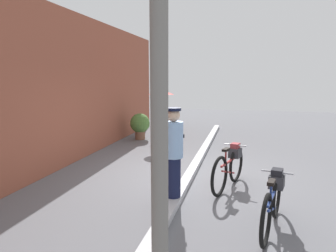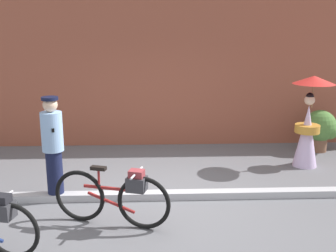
# 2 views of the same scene
# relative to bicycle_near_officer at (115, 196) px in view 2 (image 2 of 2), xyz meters

# --- Properties ---
(ground_plane) EXTENTS (30.00, 30.00, 0.00)m
(ground_plane) POSITION_rel_bicycle_near_officer_xyz_m (0.64, 0.89, -0.45)
(ground_plane) COLOR slate
(building_wall) EXTENTS (14.00, 0.40, 3.91)m
(building_wall) POSITION_rel_bicycle_near_officer_xyz_m (0.64, 4.27, 1.50)
(building_wall) COLOR brown
(building_wall) RESTS_ON ground_plane
(sidewalk_curb) EXTENTS (14.00, 0.20, 0.12)m
(sidewalk_curb) POSITION_rel_bicycle_near_officer_xyz_m (0.64, 0.89, -0.39)
(sidewalk_curb) COLOR #B2B2B7
(sidewalk_curb) RESTS_ON ground_plane
(bicycle_near_officer) EXTENTS (1.69, 0.63, 0.86)m
(bicycle_near_officer) POSITION_rel_bicycle_near_officer_xyz_m (0.00, 0.00, 0.00)
(bicycle_near_officer) COLOR black
(bicycle_near_officer) RESTS_ON ground_plane
(person_officer) EXTENTS (0.34, 0.37, 1.71)m
(person_officer) POSITION_rel_bicycle_near_officer_xyz_m (-1.05, 0.93, 0.47)
(person_officer) COLOR #141938
(person_officer) RESTS_ON ground_plane
(person_with_parasol) EXTENTS (0.82, 0.82, 1.84)m
(person_with_parasol) POSITION_rel_bicycle_near_officer_xyz_m (3.65, 2.41, 0.48)
(person_with_parasol) COLOR silver
(person_with_parasol) RESTS_ON ground_plane
(potted_plant_by_door) EXTENTS (0.73, 0.71, 0.95)m
(potted_plant_by_door) POSITION_rel_bicycle_near_officer_xyz_m (4.35, 3.38, 0.09)
(potted_plant_by_door) COLOR brown
(potted_plant_by_door) RESTS_ON ground_plane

